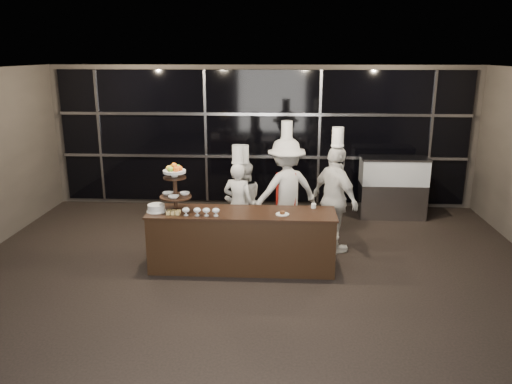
# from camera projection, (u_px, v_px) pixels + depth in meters

# --- Properties ---
(room) EXTENTS (10.00, 10.00, 10.00)m
(room) POSITION_uv_depth(u_px,v_px,m) (244.00, 207.00, 5.81)
(room) COLOR black
(room) RESTS_ON ground
(window_wall) EXTENTS (8.60, 0.10, 2.80)m
(window_wall) POSITION_uv_depth(u_px,v_px,m) (262.00, 138.00, 10.55)
(window_wall) COLOR black
(window_wall) RESTS_ON ground
(buffet_counter) EXTENTS (2.84, 0.74, 0.92)m
(buffet_counter) POSITION_uv_depth(u_px,v_px,m) (242.00, 240.00, 7.65)
(buffet_counter) COLOR black
(buffet_counter) RESTS_ON ground
(display_stand) EXTENTS (0.48, 0.48, 0.74)m
(display_stand) POSITION_uv_depth(u_px,v_px,m) (175.00, 184.00, 7.46)
(display_stand) COLOR black
(display_stand) RESTS_ON buffet_counter
(compotes) EXTENTS (0.55, 0.11, 0.12)m
(compotes) POSITION_uv_depth(u_px,v_px,m) (201.00, 210.00, 7.32)
(compotes) COLOR silver
(compotes) RESTS_ON buffet_counter
(layer_cake) EXTENTS (0.30, 0.30, 0.11)m
(layer_cake) POSITION_uv_depth(u_px,v_px,m) (156.00, 208.00, 7.53)
(layer_cake) COLOR white
(layer_cake) RESTS_ON buffet_counter
(pastry_squares) EXTENTS (0.20, 0.13, 0.05)m
(pastry_squares) POSITION_uv_depth(u_px,v_px,m) (173.00, 212.00, 7.41)
(pastry_squares) COLOR #FFD97C
(pastry_squares) RESTS_ON buffet_counter
(small_plate) EXTENTS (0.20, 0.20, 0.05)m
(small_plate) POSITION_uv_depth(u_px,v_px,m) (282.00, 214.00, 7.39)
(small_plate) COLOR white
(small_plate) RESTS_ON buffet_counter
(chef_cup) EXTENTS (0.08, 0.08, 0.07)m
(chef_cup) POSITION_uv_depth(u_px,v_px,m) (314.00, 206.00, 7.70)
(chef_cup) COLOR white
(chef_cup) RESTS_ON buffet_counter
(display_case) EXTENTS (1.32, 0.58, 1.24)m
(display_case) POSITION_uv_depth(u_px,v_px,m) (393.00, 184.00, 10.02)
(display_case) COLOR #A5A5AA
(display_case) RESTS_ON ground
(chef_a) EXTENTS (0.62, 0.50, 1.76)m
(chef_a) POSITION_uv_depth(u_px,v_px,m) (238.00, 203.00, 8.51)
(chef_a) COLOR silver
(chef_a) RESTS_ON ground
(chef_b) EXTENTS (0.80, 0.70, 1.70)m
(chef_b) POSITION_uv_depth(u_px,v_px,m) (244.00, 200.00, 8.83)
(chef_b) COLOR silver
(chef_b) RESTS_ON ground
(chef_c) EXTENTS (1.36, 1.11, 2.14)m
(chef_c) POSITION_uv_depth(u_px,v_px,m) (286.00, 190.00, 8.69)
(chef_c) COLOR silver
(chef_c) RESTS_ON ground
(chef_d) EXTENTS (0.95, 1.12, 2.10)m
(chef_d) POSITION_uv_depth(u_px,v_px,m) (335.00, 199.00, 8.19)
(chef_d) COLOR white
(chef_d) RESTS_ON ground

